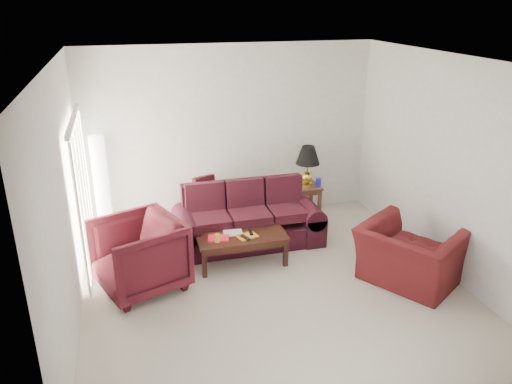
# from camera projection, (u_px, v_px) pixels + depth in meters

# --- Properties ---
(floor) EXTENTS (5.00, 5.00, 0.00)m
(floor) POSITION_uv_depth(u_px,v_px,m) (272.00, 285.00, 6.83)
(floor) COLOR #B9AE9E
(floor) RESTS_ON ground
(blinds) EXTENTS (0.10, 2.00, 2.16)m
(blinds) POSITION_uv_depth(u_px,v_px,m) (82.00, 195.00, 7.01)
(blinds) COLOR silver
(blinds) RESTS_ON ground
(sofa) EXTENTS (2.37, 1.14, 0.95)m
(sofa) POSITION_uv_depth(u_px,v_px,m) (248.00, 216.00, 7.82)
(sofa) COLOR black
(sofa) RESTS_ON ground
(throw_pillow) EXTENTS (0.42, 0.32, 0.40)m
(throw_pillow) POSITION_uv_depth(u_px,v_px,m) (205.00, 187.00, 8.35)
(throw_pillow) COLOR black
(throw_pillow) RESTS_ON sofa
(end_table) EXTENTS (0.54, 0.54, 0.55)m
(end_table) POSITION_uv_depth(u_px,v_px,m) (304.00, 200.00, 8.97)
(end_table) COLOR #53261C
(end_table) RESTS_ON ground
(table_lamp) EXTENTS (0.49, 0.49, 0.71)m
(table_lamp) POSITION_uv_depth(u_px,v_px,m) (308.00, 166.00, 8.79)
(table_lamp) COLOR gold
(table_lamp) RESTS_ON end_table
(clock) EXTENTS (0.15, 0.07, 0.15)m
(clock) POSITION_uv_depth(u_px,v_px,m) (296.00, 186.00, 8.66)
(clock) COLOR silver
(clock) RESTS_ON end_table
(blue_canister) EXTENTS (0.12, 0.12, 0.15)m
(blue_canister) POSITION_uv_depth(u_px,v_px,m) (318.00, 182.00, 8.80)
(blue_canister) COLOR #1F1BB0
(blue_canister) RESTS_ON end_table
(picture_frame) EXTENTS (0.15, 0.18, 0.06)m
(picture_frame) POSITION_uv_depth(u_px,v_px,m) (296.00, 178.00, 9.00)
(picture_frame) COLOR silver
(picture_frame) RESTS_ON end_table
(floor_lamp) EXTENTS (0.37, 0.37, 1.72)m
(floor_lamp) POSITION_uv_depth(u_px,v_px,m) (102.00, 187.00, 7.95)
(floor_lamp) COLOR white
(floor_lamp) RESTS_ON ground
(armchair_left) EXTENTS (1.38, 1.37, 0.98)m
(armchair_left) POSITION_uv_depth(u_px,v_px,m) (139.00, 255.00, 6.61)
(armchair_left) COLOR #400E16
(armchair_left) RESTS_ON ground
(armchair_right) EXTENTS (1.59, 1.64, 0.81)m
(armchair_right) POSITION_uv_depth(u_px,v_px,m) (409.00, 255.00, 6.78)
(armchair_right) COLOR #471012
(armchair_right) RESTS_ON ground
(coffee_table) EXTENTS (1.43, 0.98, 0.46)m
(coffee_table) POSITION_uv_depth(u_px,v_px,m) (241.00, 249.00, 7.34)
(coffee_table) COLOR black
(coffee_table) RESTS_ON ground
(magazine_red) EXTENTS (0.34, 0.29, 0.02)m
(magazine_red) POSITION_uv_depth(u_px,v_px,m) (218.00, 238.00, 7.13)
(magazine_red) COLOR red
(magazine_red) RESTS_ON coffee_table
(magazine_white) EXTENTS (0.29, 0.23, 0.02)m
(magazine_white) POSITION_uv_depth(u_px,v_px,m) (233.00, 233.00, 7.30)
(magazine_white) COLOR silver
(magazine_white) RESTS_ON coffee_table
(magazine_orange) EXTENTS (0.33, 0.29, 0.02)m
(magazine_orange) POSITION_uv_depth(u_px,v_px,m) (247.00, 236.00, 7.19)
(magazine_orange) COLOR orange
(magazine_orange) RESTS_ON coffee_table
(remote_a) EXTENTS (0.12, 0.19, 0.02)m
(remote_a) POSITION_uv_depth(u_px,v_px,m) (245.00, 237.00, 7.11)
(remote_a) COLOR black
(remote_a) RESTS_ON coffee_table
(remote_b) EXTENTS (0.06, 0.17, 0.02)m
(remote_b) POSITION_uv_depth(u_px,v_px,m) (251.00, 232.00, 7.27)
(remote_b) COLOR black
(remote_b) RESTS_ON coffee_table
(yellow_glass) EXTENTS (0.10, 0.10, 0.12)m
(yellow_glass) POSITION_uv_depth(u_px,v_px,m) (217.00, 238.00, 7.02)
(yellow_glass) COLOR gold
(yellow_glass) RESTS_ON coffee_table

